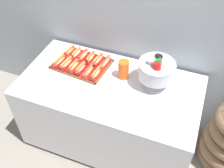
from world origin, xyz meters
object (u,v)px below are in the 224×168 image
hot_dog_11 (105,62)px  cup_stack (123,70)px  buffet_table (110,112)px  hot_dog_7 (76,53)px  hot_dog_2 (73,66)px  hot_dog_4 (88,71)px  punch_bowl (156,70)px  hot_dog_1 (66,63)px  hot_dog_5 (96,73)px  hot_dog_3 (81,68)px  hot_dog_10 (97,60)px  serving_tray (82,64)px  hot_dog_0 (59,61)px  hot_dog_9 (90,58)px  hot_dog_6 (69,51)px  hot_dog_8 (83,55)px

hot_dog_11 → cup_stack: (0.21, -0.08, 0.05)m
buffet_table → hot_dog_7: size_ratio=9.40×
hot_dog_2 → hot_dog_4: size_ratio=0.89×
punch_bowl → hot_dog_11: bearing=170.7°
hot_dog_1 → hot_dog_5: bearing=-5.5°
hot_dog_3 → hot_dog_4: hot_dog_3 is taller
hot_dog_2 → punch_bowl: size_ratio=0.55×
hot_dog_5 → hot_dog_11: 0.17m
hot_dog_3 → hot_dog_7: bearing=126.8°
buffet_table → hot_dog_2: 0.54m
hot_dog_3 → hot_dog_11: bearing=42.3°
hot_dog_2 → hot_dog_11: bearing=30.8°
hot_dog_10 → punch_bowl: bearing=-8.8°
serving_tray → hot_dog_0: 0.21m
hot_dog_0 → serving_tray: bearing=18.3°
buffet_table → hot_dog_7: (-0.43, 0.24, 0.39)m
hot_dog_9 → hot_dog_10: 0.08m
hot_dog_0 → hot_dog_6: 0.17m
cup_stack → serving_tray: bearing=177.2°
hot_dog_6 → hot_dog_9: size_ratio=1.00×
hot_dog_8 → hot_dog_11: bearing=-5.5°
hot_dog_5 → punch_bowl: (0.49, 0.09, 0.13)m
hot_dog_5 → hot_dog_6: bearing=150.8°
buffet_table → hot_dog_3: 0.49m
hot_dog_3 → hot_dog_9: hot_dog_3 is taller
hot_dog_0 → hot_dog_10: 0.34m
cup_stack → hot_dog_2: bearing=-172.5°
buffet_table → hot_dog_8: hot_dog_8 is taller
hot_dog_2 → hot_dog_4: bearing=-5.5°
hot_dog_8 → punch_bowl: punch_bowl is taller
hot_dog_6 → hot_dog_8: size_ratio=0.91×
hot_dog_4 → hot_dog_11: hot_dog_4 is taller
hot_dog_10 → hot_dog_0: bearing=-156.6°
hot_dog_0 → punch_bowl: (0.87, 0.05, 0.13)m
buffet_table → hot_dog_0: hot_dog_0 is taller
hot_dog_5 → hot_dog_7: hot_dog_5 is taller
hot_dog_4 → punch_bowl: 0.59m
hot_dog_0 → hot_dog_10: size_ratio=1.02×
serving_tray → hot_dog_9: hot_dog_9 is taller
hot_dog_9 → cup_stack: (0.36, -0.10, 0.05)m
serving_tray → hot_dog_6: 0.21m
hot_dog_7 → cup_stack: cup_stack is taller
hot_dog_2 → hot_dog_5: bearing=-5.5°
hot_dog_2 → hot_dog_4: (0.15, -0.01, 0.00)m
hot_dog_0 → hot_dog_11: hot_dog_0 is taller
buffet_table → hot_dog_5: hot_dog_5 is taller
buffet_table → cup_stack: bearing=58.9°
hot_dog_1 → hot_dog_2: 0.08m
hot_dog_9 → hot_dog_11: 0.15m
hot_dog_0 → hot_dog_1: hot_dog_1 is taller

